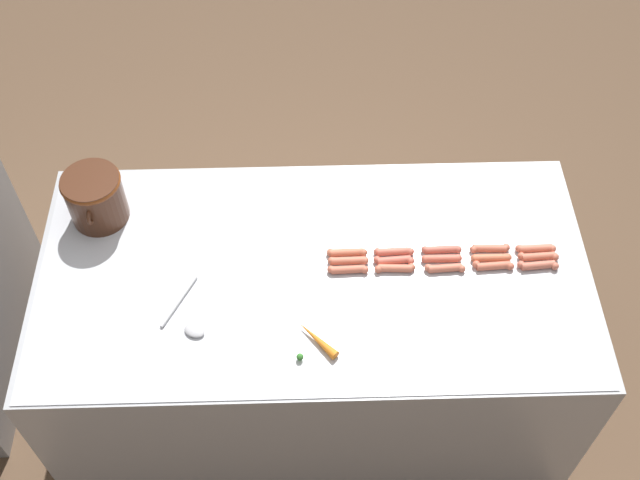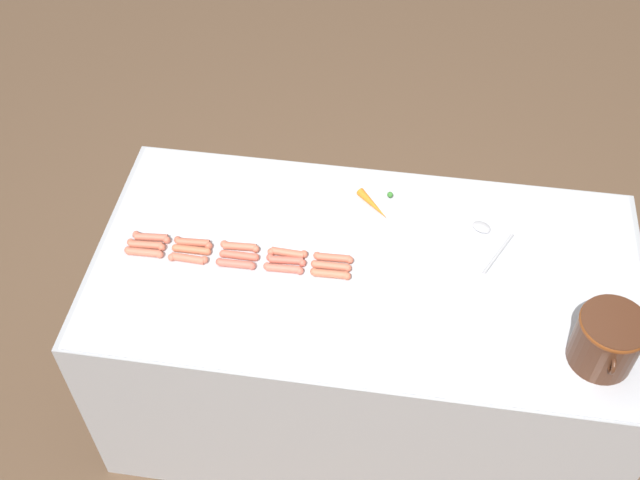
% 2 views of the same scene
% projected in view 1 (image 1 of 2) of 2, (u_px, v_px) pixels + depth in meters
% --- Properties ---
extents(ground_plane, '(20.00, 20.00, 0.00)m').
position_uv_depth(ground_plane, '(315.00, 388.00, 3.47)').
color(ground_plane, brown).
extents(griddle_counter, '(0.99, 1.94, 0.90)m').
position_uv_depth(griddle_counter, '(314.00, 336.00, 3.11)').
color(griddle_counter, '#ADAFB5').
rests_on(griddle_counter, ground_plane).
extents(hot_dog_0, '(0.04, 0.14, 0.03)m').
position_uv_depth(hot_dog_0, '(538.00, 265.00, 2.75)').
color(hot_dog_0, '#CD6B54').
rests_on(hot_dog_0, griddle_counter).
extents(hot_dog_1, '(0.03, 0.14, 0.03)m').
position_uv_depth(hot_dog_1, '(493.00, 266.00, 2.75)').
color(hot_dog_1, '#D1684E').
rests_on(hot_dog_1, griddle_counter).
extents(hot_dog_2, '(0.03, 0.14, 0.03)m').
position_uv_depth(hot_dog_2, '(445.00, 268.00, 2.74)').
color(hot_dog_2, '#D36E54').
rests_on(hot_dog_2, griddle_counter).
extents(hot_dog_3, '(0.03, 0.14, 0.03)m').
position_uv_depth(hot_dog_3, '(395.00, 268.00, 2.74)').
color(hot_dog_3, '#D36D52').
rests_on(hot_dog_3, griddle_counter).
extents(hot_dog_4, '(0.03, 0.14, 0.03)m').
position_uv_depth(hot_dog_4, '(348.00, 270.00, 2.74)').
color(hot_dog_4, '#D16B50').
rests_on(hot_dog_4, griddle_counter).
extents(hot_dog_5, '(0.03, 0.14, 0.03)m').
position_uv_depth(hot_dog_5, '(538.00, 257.00, 2.77)').
color(hot_dog_5, '#D16C51').
rests_on(hot_dog_5, griddle_counter).
extents(hot_dog_6, '(0.03, 0.14, 0.03)m').
position_uv_depth(hot_dog_6, '(491.00, 258.00, 2.77)').
color(hot_dog_6, '#D46F4C').
rests_on(hot_dog_6, griddle_counter).
extents(hot_dog_7, '(0.03, 0.14, 0.03)m').
position_uv_depth(hot_dog_7, '(442.00, 259.00, 2.77)').
color(hot_dog_7, '#D6654F').
rests_on(hot_dog_7, griddle_counter).
extents(hot_dog_8, '(0.04, 0.14, 0.03)m').
position_uv_depth(hot_dog_8, '(394.00, 260.00, 2.76)').
color(hot_dog_8, '#D56351').
rests_on(hot_dog_8, griddle_counter).
extents(hot_dog_9, '(0.03, 0.14, 0.03)m').
position_uv_depth(hot_dog_9, '(348.00, 261.00, 2.76)').
color(hot_dog_9, '#D46F53').
rests_on(hot_dog_9, griddle_counter).
extents(hot_dog_10, '(0.03, 0.14, 0.03)m').
position_uv_depth(hot_dog_10, '(536.00, 248.00, 2.79)').
color(hot_dog_10, '#D86F55').
rests_on(hot_dog_10, griddle_counter).
extents(hot_dog_11, '(0.03, 0.14, 0.03)m').
position_uv_depth(hot_dog_11, '(490.00, 248.00, 2.79)').
color(hot_dog_11, '#D56D54').
rests_on(hot_dog_11, griddle_counter).
extents(hot_dog_12, '(0.03, 0.14, 0.03)m').
position_uv_depth(hot_dog_12, '(441.00, 250.00, 2.79)').
color(hot_dog_12, '#CE6453').
rests_on(hot_dog_12, griddle_counter).
extents(hot_dog_13, '(0.03, 0.14, 0.03)m').
position_uv_depth(hot_dog_13, '(394.00, 252.00, 2.79)').
color(hot_dog_13, '#D76A56').
rests_on(hot_dog_13, griddle_counter).
extents(hot_dog_14, '(0.03, 0.14, 0.03)m').
position_uv_depth(hot_dog_14, '(347.00, 253.00, 2.78)').
color(hot_dog_14, '#D16E4F').
rests_on(hot_dog_14, griddle_counter).
extents(bean_pot, '(0.27, 0.21, 0.20)m').
position_uv_depth(bean_pot, '(95.00, 196.00, 2.81)').
color(bean_pot, '#472616').
rests_on(bean_pot, griddle_counter).
extents(serving_spoon, '(0.26, 0.16, 0.02)m').
position_uv_depth(serving_spoon, '(189.00, 321.00, 2.62)').
color(serving_spoon, '#B7B7BC').
rests_on(serving_spoon, griddle_counter).
extents(carrot, '(0.15, 0.14, 0.03)m').
position_uv_depth(carrot, '(316.00, 340.00, 2.57)').
color(carrot, orange).
rests_on(carrot, griddle_counter).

